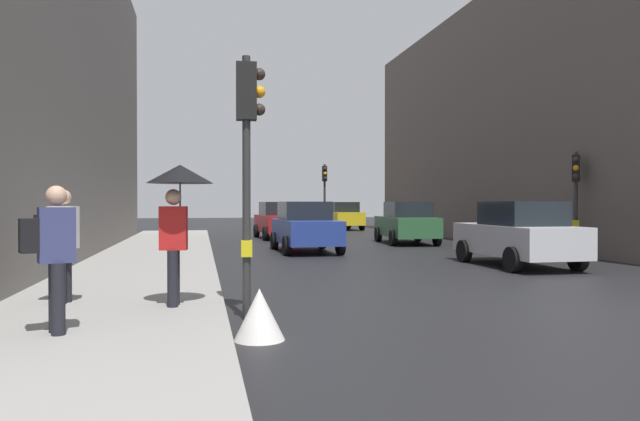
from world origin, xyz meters
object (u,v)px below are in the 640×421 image
at_px(traffic_light_mid_street, 576,185).
at_px(pedestrian_with_grey_backpack, 52,250).
at_px(car_red_sedan, 279,220).
at_px(pedestrian_with_black_backpack, 61,239).
at_px(car_yellow_taxi, 342,216).
at_px(warning_sign_triangle, 259,314).
at_px(pedestrian_with_umbrella, 178,195).
at_px(traffic_light_near_left, 248,138).
at_px(car_blue_van, 305,227).
at_px(car_green_estate, 407,223).
at_px(car_silver_hatchback, 518,234).
at_px(traffic_light_far_median, 325,186).

distance_m(traffic_light_mid_street, pedestrian_with_grey_backpack, 16.28).
xyz_separation_m(car_red_sedan, pedestrian_with_black_backpack, (-5.84, -18.65, 0.29)).
xyz_separation_m(traffic_light_mid_street, car_yellow_taxi, (-2.72, 20.39, -1.42)).
bearing_deg(car_red_sedan, warning_sign_triangle, -98.05).
distance_m(traffic_light_mid_street, pedestrian_with_black_backpack, 15.43).
height_order(traffic_light_mid_street, car_red_sedan, traffic_light_mid_street).
bearing_deg(traffic_light_mid_street, car_red_sedan, 124.04).
relative_size(pedestrian_with_umbrella, pedestrian_with_black_backpack, 1.21).
distance_m(traffic_light_near_left, warning_sign_triangle, 2.72).
height_order(car_yellow_taxi, car_blue_van, same).
bearing_deg(warning_sign_triangle, car_red_sedan, 81.95).
xyz_separation_m(car_red_sedan, warning_sign_triangle, (-2.98, -21.07, -0.55)).
bearing_deg(car_yellow_taxi, car_green_estate, -91.58).
xyz_separation_m(traffic_light_mid_street, pedestrian_with_umbrella, (-11.90, -7.61, -0.45)).
bearing_deg(warning_sign_triangle, car_silver_hatchback, 43.60).
height_order(car_silver_hatchback, car_green_estate, same).
height_order(car_yellow_taxi, pedestrian_with_black_backpack, pedestrian_with_black_backpack).
bearing_deg(car_silver_hatchback, traffic_light_near_left, -142.38).
bearing_deg(car_red_sedan, car_silver_hatchback, -71.10).
relative_size(car_blue_van, car_green_estate, 0.99).
bearing_deg(traffic_light_near_left, pedestrian_with_umbrella, 156.42).
bearing_deg(pedestrian_with_umbrella, pedestrian_with_grey_backpack, -129.07).
xyz_separation_m(car_silver_hatchback, pedestrian_with_umbrella, (-8.74, -5.50, 0.96)).
relative_size(car_red_sedan, warning_sign_triangle, 6.63).
distance_m(pedestrian_with_umbrella, warning_sign_triangle, 2.59).
height_order(car_yellow_taxi, car_red_sedan, same).
distance_m(traffic_light_far_median, car_green_estate, 8.67).
bearing_deg(car_blue_van, car_yellow_taxi, 72.43).
relative_size(traffic_light_mid_street, car_red_sedan, 0.77).
bearing_deg(car_red_sedan, car_blue_van, -90.73).
bearing_deg(pedestrian_with_umbrella, car_red_sedan, 78.16).
bearing_deg(warning_sign_triangle, traffic_light_near_left, 91.40).
bearing_deg(pedestrian_with_black_backpack, car_green_estate, 52.96).
xyz_separation_m(traffic_light_near_left, car_red_sedan, (3.01, 19.70, -1.80)).
bearing_deg(traffic_light_mid_street, warning_sign_triangle, -139.01).
distance_m(traffic_light_far_median, pedestrian_with_grey_backpack, 26.13).
bearing_deg(pedestrian_with_umbrella, car_green_estate, 59.00).
distance_m(traffic_light_far_median, pedestrian_with_black_backpack, 24.09).
relative_size(pedestrian_with_umbrella, pedestrian_with_grey_backpack, 1.21).
distance_m(traffic_light_far_median, traffic_light_mid_street, 16.12).
xyz_separation_m(pedestrian_with_grey_backpack, pedestrian_with_black_backpack, (-0.41, 2.32, 0.00)).
relative_size(traffic_light_mid_street, pedestrian_with_umbrella, 1.55).
distance_m(traffic_light_mid_street, car_green_estate, 7.84).
relative_size(car_blue_van, pedestrian_with_grey_backpack, 2.40).
height_order(car_blue_van, warning_sign_triangle, car_blue_van).
bearing_deg(car_blue_van, traffic_light_far_median, 75.05).
xyz_separation_m(car_blue_van, car_red_sedan, (0.10, 7.83, 0.00)).
relative_size(car_silver_hatchback, car_green_estate, 0.98).
relative_size(car_silver_hatchback, car_blue_van, 0.99).
height_order(car_silver_hatchback, car_red_sedan, same).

